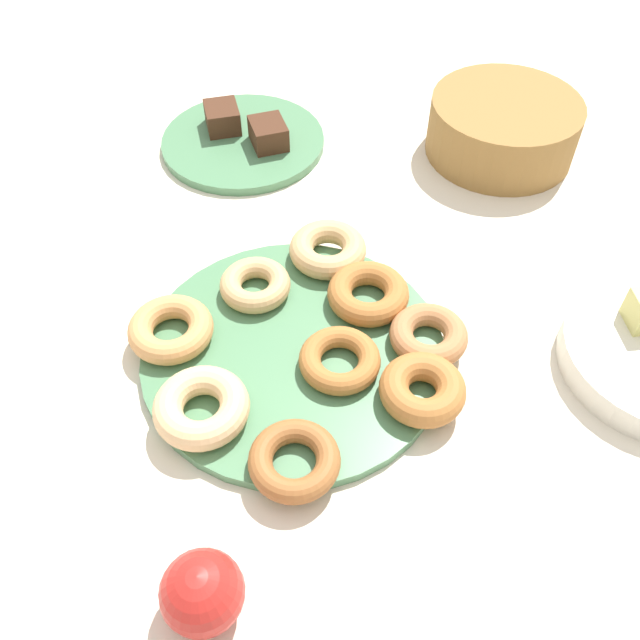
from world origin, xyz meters
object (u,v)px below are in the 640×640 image
donut_0 (255,285)px  donut_6 (422,389)px  donut_8 (294,460)px  apple (202,592)px  donut_1 (201,407)px  donut_4 (328,249)px  donut_2 (340,360)px  brownie_far (268,134)px  donut_7 (368,294)px  brownie_near (222,117)px  basket (503,128)px  donut_plate (294,351)px  donut_5 (171,329)px  donut_3 (429,335)px  cake_plate (243,142)px

donut_0 → donut_6: donut_6 is taller
donut_8 → apple: (0.08, -0.11, 0.01)m
donut_1 → donut_4: bearing=127.3°
donut_2 → brownie_far: (-0.39, 0.07, 0.01)m
donut_7 → brownie_far: bearing=179.1°
brownie_far → brownie_near: bearing=-144.0°
brownie_near → donut_7: bearing=6.0°
brownie_far → basket: bearing=66.4°
donut_plate → donut_4: 0.14m
donut_2 → donut_5: (-0.10, -0.14, 0.00)m
donut_5 → donut_plate: bearing=60.1°
donut_plate → brownie_near: brownie_near is taller
donut_4 → donut_8: donut_4 is taller
donut_3 → donut_2: bearing=-94.8°
donut_1 → donut_3: 0.24m
donut_0 → donut_8: 0.22m
donut_5 → donut_7: (0.04, 0.21, 0.00)m
donut_3 → brownie_far: 0.40m
donut_7 → brownie_far: (-0.32, 0.01, 0.00)m
donut_2 → donut_1: bearing=-89.6°
donut_7 → basket: size_ratio=0.44×
donut_6 → donut_7: size_ratio=0.94×
donut_0 → donut_7: 0.12m
donut_0 → donut_4: donut_4 is taller
donut_6 → donut_8: (0.02, -0.14, -0.00)m
donut_1 → apple: 0.17m
donut_4 → apple: 0.40m
donut_5 → donut_8: bearing=17.6°
donut_5 → donut_4: bearing=102.5°
donut_3 → donut_4: bearing=-164.5°
donut_0 → cake_plate: donut_0 is taller
donut_7 → basket: bearing=122.9°
donut_7 → cake_plate: 0.35m
donut_6 → cake_plate: size_ratio=0.37×
donut_5 → apple: size_ratio=1.34×
donut_3 → donut_1: bearing=-91.7°
donut_1 → donut_3: size_ratio=1.13×
donut_plate → donut_0: bearing=-174.5°
donut_8 → brownie_far: (-0.47, 0.15, 0.01)m
donut_plate → basket: basket is taller
donut_5 → donut_3: bearing=64.8°
donut_3 → donut_7: 0.08m
donut_6 → donut_7: (-0.13, 0.01, -0.00)m
donut_plate → donut_7: size_ratio=3.55×
donut_1 → donut_7: (-0.07, 0.21, -0.00)m
donut_2 → donut_6: bearing=40.8°
donut_8 → basket: (-0.35, 0.44, 0.02)m
donut_7 → cake_plate: donut_7 is taller
donut_plate → donut_4: (-0.11, 0.09, 0.02)m
donut_5 → donut_8: donut_5 is taller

